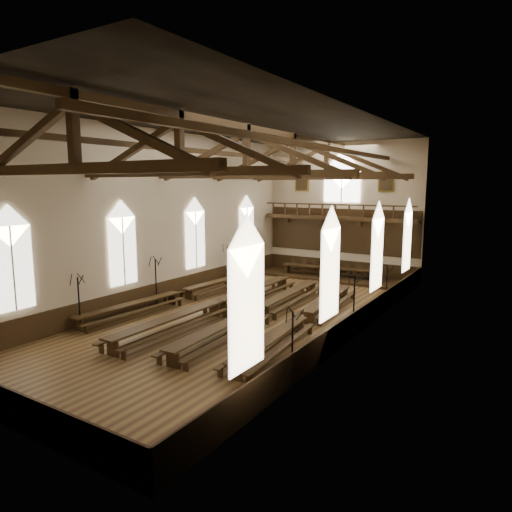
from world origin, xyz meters
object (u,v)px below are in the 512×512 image
(candelabrum_left_near, at_px, (80,313))
(candelabrum_right_far, at_px, (386,293))
(candelabrum_right_mid, at_px, (354,312))
(candelabrum_right_near, at_px, (292,355))
(refectory_row_a, at_px, (181,293))
(candelabrum_left_far, at_px, (228,272))
(refectory_row_d, at_px, (303,318))
(refectory_row_b, at_px, (218,304))
(refectory_row_c, at_px, (259,310))
(candelabrum_left_mid, at_px, (156,291))
(high_table, at_px, (331,268))
(dais, at_px, (331,278))

(candelabrum_left_near, height_order, candelabrum_right_far, candelabrum_left_near)
(candelabrum_right_mid, bearing_deg, candelabrum_right_near, -90.00)
(refectory_row_a, distance_m, candelabrum_left_near, 6.57)
(candelabrum_right_near, xyz_separation_m, candelabrum_right_far, (-0.00, 11.69, -0.07))
(candelabrum_right_near, bearing_deg, candelabrum_left_far, 134.08)
(refectory_row_d, bearing_deg, candelabrum_right_mid, 26.65)
(refectory_row_b, xyz_separation_m, candelabrum_right_far, (7.04, 6.78, 0.12))
(candelabrum_left_near, bearing_deg, candelabrum_left_far, 90.00)
(candelabrum_right_mid, bearing_deg, candelabrum_left_far, 155.11)
(candelabrum_left_near, relative_size, candelabrum_left_far, 0.97)
(refectory_row_c, relative_size, candelabrum_left_far, 5.22)
(refectory_row_a, height_order, candelabrum_left_far, candelabrum_left_far)
(candelabrum_left_near, relative_size, candelabrum_right_far, 1.16)
(candelabrum_left_mid, height_order, candelabrum_left_far, candelabrum_left_mid)
(candelabrum_right_near, height_order, candelabrum_right_mid, candelabrum_right_mid)
(high_table, relative_size, candelabrum_left_near, 2.73)
(refectory_row_b, xyz_separation_m, high_table, (1.46, 11.97, 0.19))
(refectory_row_d, xyz_separation_m, candelabrum_left_mid, (-8.96, -0.77, 0.36))
(refectory_row_d, height_order, candelabrum_left_far, candelabrum_left_far)
(high_table, height_order, candelabrum_right_far, candelabrum_right_far)
(candelabrum_left_mid, xyz_separation_m, candelabrum_right_far, (11.10, 7.23, -0.16))
(dais, xyz_separation_m, candelabrum_right_mid, (5.58, -10.57, 0.77))
(refectory_row_c, bearing_deg, candelabrum_left_mid, -173.91)
(candelabrum_left_mid, bearing_deg, candelabrum_left_near, -90.00)
(refectory_row_c, relative_size, candelabrum_right_near, 5.70)
(candelabrum_left_far, bearing_deg, candelabrum_left_mid, -90.00)
(refectory_row_c, height_order, candelabrum_right_mid, candelabrum_right_mid)
(refectory_row_b, bearing_deg, candelabrum_left_mid, -173.80)
(refectory_row_d, height_order, dais, refectory_row_d)
(refectory_row_c, relative_size, candelabrum_left_near, 5.37)
(dais, distance_m, candelabrum_right_far, 7.64)
(refectory_row_a, height_order, high_table, high_table)
(refectory_row_a, xyz_separation_m, refectory_row_d, (8.36, -0.64, -0.00))
(high_table, relative_size, candelabrum_left_far, 2.66)
(candelabrum_left_near, height_order, candelabrum_left_mid, candelabrum_left_mid)
(dais, xyz_separation_m, candelabrum_right_far, (5.58, -5.18, 0.62))
(refectory_row_c, distance_m, candelabrum_right_far, 7.98)
(refectory_row_b, bearing_deg, dais, 83.02)
(refectory_row_c, bearing_deg, candelabrum_left_far, 135.95)
(refectory_row_c, distance_m, candelabrum_right_near, 6.91)
(refectory_row_c, xyz_separation_m, candelabrum_left_far, (-6.51, 6.30, 0.29))
(refectory_row_a, relative_size, dais, 1.24)
(refectory_row_a, distance_m, candelabrum_left_far, 5.63)
(high_table, bearing_deg, candelabrum_right_far, -42.90)
(candelabrum_right_near, distance_m, candelabrum_right_far, 11.69)
(candelabrum_left_far, distance_m, candelabrum_right_mid, 12.24)
(dais, height_order, candelabrum_left_mid, candelabrum_left_mid)
(refectory_row_c, bearing_deg, dais, 94.82)
(refectory_row_a, height_order, dais, refectory_row_a)
(refectory_row_b, bearing_deg, candelabrum_right_near, -34.89)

